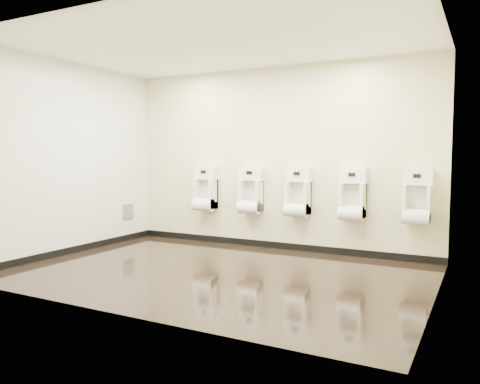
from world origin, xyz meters
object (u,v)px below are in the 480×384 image
(urinal_1, at_px, (251,194))
(urinal_4, at_px, (417,201))
(urinal_2, at_px, (298,196))
(access_panel, at_px, (128,211))
(urinal_0, at_px, (205,192))
(urinal_3, at_px, (352,198))

(urinal_1, xyz_separation_m, urinal_4, (2.46, 0.00, 0.00))
(urinal_2, bearing_deg, urinal_1, 180.00)
(urinal_2, bearing_deg, access_panel, -171.79)
(urinal_2, xyz_separation_m, urinal_4, (1.68, 0.00, 0.00))
(urinal_0, xyz_separation_m, urinal_3, (2.44, 0.00, 0.00))
(urinal_1, bearing_deg, urinal_0, 180.00)
(urinal_0, bearing_deg, urinal_4, 0.00)
(urinal_0, distance_m, urinal_1, 0.84)
(urinal_1, bearing_deg, urinal_2, 0.00)
(urinal_2, height_order, urinal_3, same)
(urinal_0, distance_m, urinal_2, 1.62)
(access_panel, height_order, urinal_0, urinal_0)
(urinal_0, height_order, urinal_2, same)
(urinal_0, bearing_deg, urinal_3, 0.00)
(urinal_3, height_order, urinal_4, same)
(access_panel, distance_m, urinal_3, 3.77)
(access_panel, xyz_separation_m, urinal_3, (3.73, 0.42, 0.35))
(urinal_0, xyz_separation_m, urinal_1, (0.84, 0.00, 0.00))
(access_panel, height_order, urinal_2, urinal_2)
(urinal_1, height_order, urinal_2, same)
(urinal_0, relative_size, urinal_4, 1.00)
(urinal_1, bearing_deg, urinal_3, 0.00)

